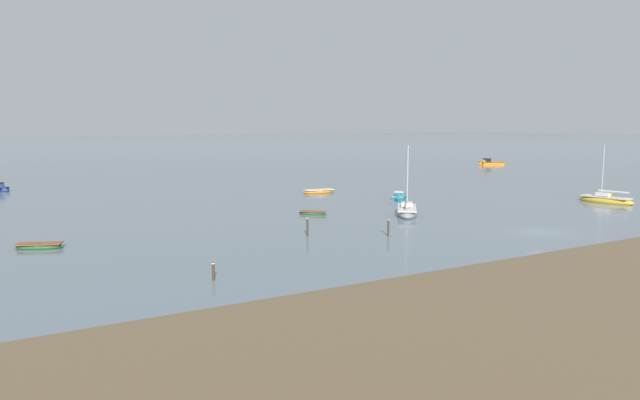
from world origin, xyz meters
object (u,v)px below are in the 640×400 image
at_px(sailboat_moored_1, 407,211).
at_px(mooring_post_right, 213,272).
at_px(motorboat_moored_2, 399,197).
at_px(mooring_post_left, 388,228).
at_px(rowboat_moored_3, 40,246).
at_px(motorboat_moored_1, 488,164).
at_px(rowboat_moored_0, 313,213).
at_px(sailboat_moored_0, 606,200).
at_px(mooring_post_near, 307,227).
at_px(rowboat_moored_4, 319,192).

relative_size(sailboat_moored_1, mooring_post_right, 6.07).
relative_size(motorboat_moored_2, mooring_post_left, 2.39).
distance_m(motorboat_moored_2, sailboat_moored_1, 12.22).
distance_m(rowboat_moored_3, motorboat_moored_1, 106.35).
distance_m(rowboat_moored_0, rowboat_moored_3, 26.89).
bearing_deg(mooring_post_left, sailboat_moored_1, 44.08).
height_order(sailboat_moored_1, mooring_post_right, sailboat_moored_1).
bearing_deg(sailboat_moored_0, rowboat_moored_3, 75.11).
bearing_deg(mooring_post_near, sailboat_moored_1, 19.04).
bearing_deg(motorboat_moored_1, mooring_post_right, 55.89).
xyz_separation_m(rowboat_moored_0, mooring_post_right, (-17.97, -19.53, 0.43)).
relative_size(motorboat_moored_1, mooring_post_right, 4.99).
xyz_separation_m(rowboat_moored_3, motorboat_moored_2, (42.02, 9.10, 0.08)).
bearing_deg(rowboat_moored_0, mooring_post_right, 92.37).
height_order(mooring_post_near, mooring_post_right, mooring_post_near).
bearing_deg(mooring_post_near, rowboat_moored_3, 163.13).
height_order(rowboat_moored_4, motorboat_moored_2, motorboat_moored_2).
relative_size(rowboat_moored_0, mooring_post_right, 2.26).
distance_m(rowboat_moored_3, mooring_post_left, 28.13).
distance_m(motorboat_moored_2, mooring_post_right, 41.49).
xyz_separation_m(rowboat_moored_3, sailboat_moored_1, (35.22, -1.05, 0.18)).
distance_m(rowboat_moored_0, mooring_post_left, 13.58).
distance_m(sailboat_moored_1, mooring_post_left, 12.21).
relative_size(rowboat_moored_4, mooring_post_right, 3.69).
relative_size(rowboat_moored_0, motorboat_moored_2, 0.73).
height_order(motorboat_moored_2, mooring_post_near, mooring_post_near).
bearing_deg(rowboat_moored_3, sailboat_moored_1, -159.11).
xyz_separation_m(rowboat_moored_0, mooring_post_near, (-6.21, -10.20, 0.66)).
relative_size(motorboat_moored_2, sailboat_moored_1, 0.51).
xyz_separation_m(rowboat_moored_3, sailboat_moored_0, (62.03, -5.90, 0.16)).
bearing_deg(motorboat_moored_2, sailboat_moored_0, 99.81).
bearing_deg(mooring_post_near, mooring_post_right, -141.56).
xyz_separation_m(motorboat_moored_1, mooring_post_left, (-69.42, -55.54, 0.37)).
relative_size(rowboat_moored_4, mooring_post_left, 2.84).
relative_size(rowboat_moored_4, sailboat_moored_1, 0.61).
distance_m(mooring_post_near, mooring_post_left, 6.95).
xyz_separation_m(rowboat_moored_3, motorboat_moored_1, (95.88, 46.00, 0.19)).
bearing_deg(mooring_post_left, mooring_post_right, -161.51).
distance_m(mooring_post_left, mooring_post_right, 18.82).
bearing_deg(motorboat_moored_1, motorboat_moored_2, 55.13).
xyz_separation_m(rowboat_moored_4, mooring_post_left, (-9.91, -29.42, 0.52)).
bearing_deg(rowboat_moored_4, mooring_post_left, 78.18).
xyz_separation_m(motorboat_moored_2, mooring_post_near, (-21.65, -15.27, 0.55)).
xyz_separation_m(rowboat_moored_4, sailboat_moored_1, (-1.15, -20.93, 0.14)).
bearing_deg(mooring_post_right, mooring_post_near, 38.44).
height_order(rowboat_moored_4, mooring_post_near, mooring_post_near).
distance_m(rowboat_moored_0, motorboat_moored_2, 16.25).
xyz_separation_m(rowboat_moored_3, mooring_post_near, (20.38, -6.18, 0.63)).
xyz_separation_m(sailboat_moored_1, mooring_post_right, (-26.61, -14.46, 0.22)).
bearing_deg(mooring_post_left, mooring_post_near, 151.07).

